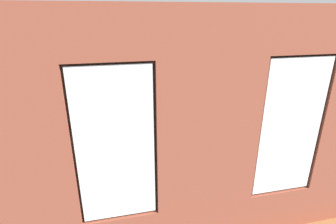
{
  "coord_description": "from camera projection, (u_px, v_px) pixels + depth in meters",
  "views": [
    {
      "loc": [
        1.14,
        5.35,
        3.07
      ],
      "look_at": [
        -0.01,
        0.4,
        1.15
      ],
      "focal_mm": 28.0,
      "sensor_mm": 36.0,
      "label": 1
    }
  ],
  "objects": [
    {
      "name": "media_console",
      "position": [
        32.0,
        169.0,
        5.06
      ],
      "size": [
        1.24,
        0.42,
        0.51
      ],
      "primitive_type": "cube",
      "color": "black",
      "rests_on": "ground_plane"
    },
    {
      "name": "potted_plant_by_left_couch",
      "position": [
        224.0,
        112.0,
        7.43
      ],
      "size": [
        0.41,
        0.41,
        0.63
      ],
      "color": "brown",
      "rests_on": "ground_plane"
    },
    {
      "name": "potted_plant_between_couches",
      "position": [
        266.0,
        149.0,
        4.4
      ],
      "size": [
        0.89,
        0.99,
        1.49
      ],
      "color": "gray",
      "rests_on": "ground_plane"
    },
    {
      "name": "candle_jar",
      "position": [
        179.0,
        129.0,
        6.18
      ],
      "size": [
        0.08,
        0.08,
        0.13
      ],
      "primitive_type": "cylinder",
      "color": "#B7333D",
      "rests_on": "coffee_table"
    },
    {
      "name": "potted_plant_beside_window_right",
      "position": [
        71.0,
        186.0,
        3.63
      ],
      "size": [
        0.82,
        0.82,
        1.23
      ],
      "color": "brown",
      "rests_on": "ground_plane"
    },
    {
      "name": "couch_left",
      "position": [
        262.0,
        135.0,
        6.3
      ],
      "size": [
        1.02,
        1.9,
        0.8
      ],
      "rotation": [
        0.0,
        0.0,
        1.49
      ],
      "color": "black",
      "rests_on": "ground_plane"
    },
    {
      "name": "tv_flatscreen",
      "position": [
        26.0,
        140.0,
        4.85
      ],
      "size": [
        1.04,
        0.2,
        0.69
      ],
      "color": "black",
      "rests_on": "media_console"
    },
    {
      "name": "remote_black",
      "position": [
        157.0,
        134.0,
        6.06
      ],
      "size": [
        0.17,
        0.13,
        0.02
      ],
      "primitive_type": "cube",
      "rotation": [
        0.0,
        0.0,
        2.09
      ],
      "color": "black",
      "rests_on": "coffee_table"
    },
    {
      "name": "couch_by_window",
      "position": [
        187.0,
        193.0,
        4.27
      ],
      "size": [
        1.86,
        0.87,
        0.8
      ],
      "color": "black",
      "rests_on": "ground_plane"
    },
    {
      "name": "brick_wall_with_windows",
      "position": [
        208.0,
        143.0,
        3.25
      ],
      "size": [
        6.13,
        0.3,
        3.17
      ],
      "color": "brown",
      "rests_on": "ground_plane"
    },
    {
      "name": "cup_ceramic",
      "position": [
        171.0,
        135.0,
        5.92
      ],
      "size": [
        0.08,
        0.08,
        0.09
      ],
      "primitive_type": "cylinder",
      "color": "#4C4C51",
      "rests_on": "coffee_table"
    },
    {
      "name": "table_plant_small",
      "position": [
        149.0,
        134.0,
        5.78
      ],
      "size": [
        0.14,
        0.14,
        0.24
      ],
      "color": "#9E5638",
      "rests_on": "coffee_table"
    },
    {
      "name": "papasan_chair",
      "position": [
        145.0,
        108.0,
        7.76
      ],
      "size": [
        1.1,
        1.1,
        0.69
      ],
      "color": "olive",
      "rests_on": "ground_plane"
    },
    {
      "name": "potted_plant_foreground_right",
      "position": [
        63.0,
        102.0,
        7.22
      ],
      "size": [
        0.89,
        0.91,
        1.38
      ],
      "color": "brown",
      "rests_on": "ground_plane"
    },
    {
      "name": "potted_plant_corner_near_left",
      "position": [
        227.0,
        101.0,
        8.43
      ],
      "size": [
        0.95,
        0.86,
        1.19
      ],
      "color": "brown",
      "rests_on": "ground_plane"
    },
    {
      "name": "ground_plane",
      "position": [
        164.0,
        153.0,
        6.22
      ],
      "size": [
        6.73,
        6.04,
        0.1
      ],
      "primitive_type": "cube",
      "color": "brown"
    },
    {
      "name": "white_wall_right",
      "position": [
        6.0,
        99.0,
        4.83
      ],
      "size": [
        0.1,
        5.04,
        3.17
      ],
      "primitive_type": "cube",
      "color": "silver",
      "rests_on": "ground_plane"
    },
    {
      "name": "coffee_table",
      "position": [
        165.0,
        137.0,
        6.03
      ],
      "size": [
        1.34,
        0.73,
        0.45
      ],
      "color": "tan",
      "rests_on": "ground_plane"
    }
  ]
}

